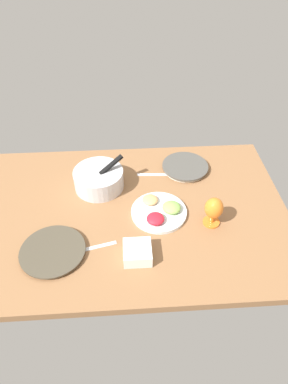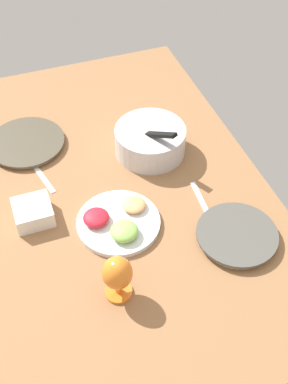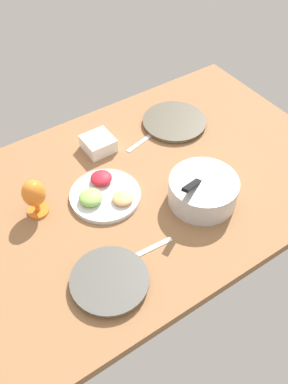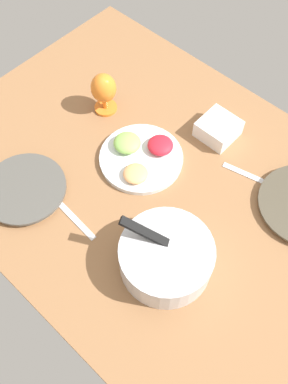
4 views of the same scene
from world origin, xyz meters
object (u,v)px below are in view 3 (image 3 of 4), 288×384
at_px(dinner_plate_left, 174,122).
at_px(square_bowl_white, 98,143).
at_px(mixing_bowl, 203,190).
at_px(hurricane_glass_orange, 34,195).
at_px(fruit_platter, 104,194).
at_px(dinner_plate_right, 110,281).

xyz_separation_m(dinner_plate_left, square_bowl_white, (0.37, -0.04, 0.02)).
distance_m(mixing_bowl, hurricane_glass_orange, 0.61).
distance_m(fruit_platter, hurricane_glass_orange, 0.26).
xyz_separation_m(mixing_bowl, hurricane_glass_orange, (0.54, -0.29, 0.04)).
relative_size(dinner_plate_left, fruit_platter, 1.05).
relative_size(mixing_bowl, fruit_platter, 0.97).
bearing_deg(square_bowl_white, hurricane_glass_orange, 25.81).
bearing_deg(square_bowl_white, fruit_platter, 64.15).
bearing_deg(hurricane_glass_orange, fruit_platter, 162.61).
bearing_deg(fruit_platter, dinner_plate_left, -157.17).
distance_m(hurricane_glass_orange, square_bowl_white, 0.40).
xyz_separation_m(mixing_bowl, square_bowl_white, (0.18, -0.47, -0.02)).
xyz_separation_m(dinner_plate_left, hurricane_glass_orange, (0.73, 0.13, 0.08)).
bearing_deg(mixing_bowl, fruit_platter, -36.42).
height_order(dinner_plate_right, hurricane_glass_orange, hurricane_glass_orange).
relative_size(fruit_platter, square_bowl_white, 2.25).
distance_m(dinner_plate_right, square_bowl_white, 0.66).
height_order(dinner_plate_left, fruit_platter, fruit_platter).
bearing_deg(fruit_platter, dinner_plate_right, 62.14).
xyz_separation_m(fruit_platter, hurricane_glass_orange, (0.24, -0.07, 0.07)).
xyz_separation_m(dinner_plate_left, dinner_plate_right, (0.66, 0.54, 0.00)).
height_order(dinner_plate_left, square_bowl_white, square_bowl_white).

